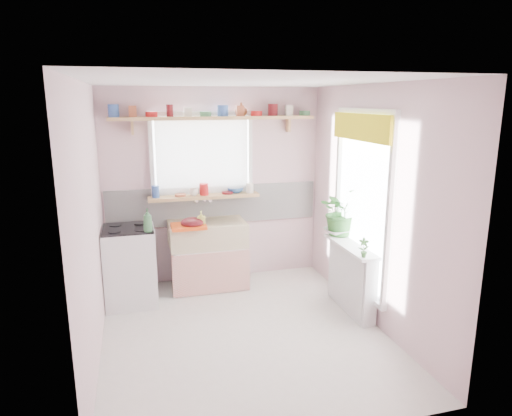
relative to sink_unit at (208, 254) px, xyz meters
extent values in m
plane|color=silver|center=(0.15, -1.29, -0.43)|extent=(3.20, 3.20, 0.00)
plane|color=white|center=(0.15, -1.29, 2.07)|extent=(3.20, 3.20, 0.00)
plane|color=beige|center=(0.15, 0.31, 0.82)|extent=(2.80, 0.00, 2.80)
plane|color=beige|center=(0.15, -2.89, 0.82)|extent=(2.80, 0.00, 2.80)
plane|color=beige|center=(-1.25, -1.29, 0.82)|extent=(0.00, 3.20, 3.20)
plane|color=beige|center=(1.55, -1.29, 0.82)|extent=(0.00, 3.20, 3.20)
cube|color=white|center=(0.15, 0.29, 0.57)|extent=(2.74, 0.03, 0.50)
cube|color=pink|center=(0.15, 0.29, 0.37)|extent=(2.74, 0.02, 0.12)
cube|color=white|center=(0.00, 0.30, 1.22)|extent=(1.20, 0.01, 1.00)
cube|color=white|center=(0.00, 0.24, 1.22)|extent=(1.15, 0.02, 0.95)
cube|color=white|center=(1.54, -1.09, 0.82)|extent=(0.01, 1.10, 1.90)
cube|color=yellow|center=(1.46, -1.09, 1.63)|extent=(0.03, 1.20, 0.28)
cube|color=white|center=(0.00, 0.01, -0.16)|extent=(0.85, 0.55, 0.55)
cube|color=#E15742|center=(0.00, -0.27, -0.16)|extent=(0.95, 0.02, 0.53)
cube|color=beige|center=(0.00, 0.01, 0.27)|extent=(0.95, 0.55, 0.30)
cylinder|color=silver|center=(0.00, 0.26, 0.67)|extent=(0.03, 0.22, 0.03)
cube|color=white|center=(-0.95, -0.24, 0.02)|extent=(0.58, 0.58, 0.90)
cube|color=black|center=(-0.95, -0.24, 0.47)|extent=(0.56, 0.56, 0.02)
cylinder|color=black|center=(-1.09, -0.38, 0.49)|extent=(0.14, 0.14, 0.01)
cylinder|color=black|center=(-0.81, -0.38, 0.49)|extent=(0.14, 0.14, 0.01)
cylinder|color=black|center=(-1.09, -0.10, 0.49)|extent=(0.14, 0.14, 0.01)
cylinder|color=black|center=(-0.81, -0.10, 0.49)|extent=(0.14, 0.14, 0.01)
cube|color=white|center=(1.45, -1.09, -0.06)|extent=(0.15, 0.90, 0.75)
cube|color=white|center=(1.42, -1.09, 0.33)|extent=(0.22, 0.95, 0.03)
cube|color=tan|center=(0.00, 0.19, 0.71)|extent=(1.40, 0.22, 0.04)
cube|color=tan|center=(0.15, 0.18, 1.69)|extent=(2.52, 0.24, 0.04)
cylinder|color=#3359A5|center=(-1.03, 0.18, 1.77)|extent=(0.11, 0.11, 0.12)
cylinder|color=#A55133|center=(-0.82, 0.18, 1.77)|extent=(0.11, 0.11, 0.12)
cylinder|color=red|center=(-0.60, 0.18, 1.74)|extent=(0.11, 0.11, 0.06)
cylinder|color=#590F14|center=(-0.39, 0.18, 1.77)|extent=(0.11, 0.11, 0.12)
cylinder|color=silver|center=(-0.17, 0.18, 1.77)|extent=(0.11, 0.11, 0.12)
cylinder|color=#3F7F4C|center=(0.04, 0.18, 1.74)|extent=(0.11, 0.11, 0.06)
cylinder|color=#3359A5|center=(0.26, 0.18, 1.77)|extent=(0.11, 0.11, 0.12)
cylinder|color=#A55133|center=(0.47, 0.18, 1.77)|extent=(0.11, 0.11, 0.12)
cylinder|color=red|center=(0.69, 0.18, 1.74)|extent=(0.11, 0.11, 0.06)
cylinder|color=#590F14|center=(0.90, 0.18, 1.77)|extent=(0.11, 0.11, 0.12)
cylinder|color=silver|center=(1.12, 0.18, 1.77)|extent=(0.11, 0.11, 0.12)
cylinder|color=#3F7F4C|center=(1.33, 0.18, 1.74)|extent=(0.11, 0.11, 0.06)
cylinder|color=#3359A5|center=(-0.62, 0.19, 0.79)|extent=(0.11, 0.11, 0.12)
cylinder|color=#A55133|center=(-0.31, 0.19, 0.79)|extent=(0.11, 0.11, 0.12)
cylinder|color=red|center=(0.00, 0.19, 0.76)|extent=(0.11, 0.11, 0.06)
cylinder|color=#590F14|center=(0.31, 0.19, 0.79)|extent=(0.11, 0.11, 0.12)
cylinder|color=silver|center=(0.62, 0.19, 0.79)|extent=(0.11, 0.11, 0.12)
cube|color=#FA5316|center=(-0.25, -0.19, 0.44)|extent=(0.41, 0.31, 0.04)
ellipsoid|color=#530E15|center=(-0.21, -0.19, 0.48)|extent=(0.33, 0.33, 0.12)
imported|color=#33712D|center=(1.48, -0.69, 0.63)|extent=(0.64, 0.60, 0.58)
imported|color=silver|center=(1.45, -0.69, 0.38)|extent=(0.36, 0.36, 0.08)
imported|color=#326428|center=(1.36, -1.49, 0.45)|extent=(0.12, 0.10, 0.21)
imported|color=#DADB61|center=(-0.10, -0.19, 0.52)|extent=(0.11, 0.11, 0.19)
imported|color=silver|center=(-0.14, 0.18, 0.77)|extent=(0.13, 0.13, 0.09)
imported|color=#305C9C|center=(0.42, 0.25, 0.76)|extent=(0.26, 0.26, 0.07)
imported|color=#9C5230|center=(0.50, 0.24, 1.79)|extent=(0.19, 0.19, 0.16)
imported|color=#397244|center=(-0.73, -0.46, 0.61)|extent=(0.11, 0.11, 0.26)
sphere|color=#FF5D15|center=(1.45, -0.69, 0.44)|extent=(0.08, 0.08, 0.08)
sphere|color=#FF5D15|center=(1.51, -0.66, 0.44)|extent=(0.08, 0.08, 0.08)
sphere|color=#FF5D15|center=(1.40, -0.67, 0.44)|extent=(0.08, 0.08, 0.08)
cylinder|color=yellow|center=(1.47, -0.74, 0.45)|extent=(0.18, 0.04, 0.10)
camera|label=1|loc=(-0.84, -5.45, 1.90)|focal=32.00mm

